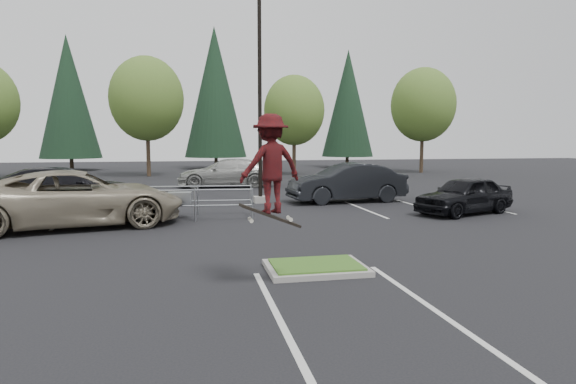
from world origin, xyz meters
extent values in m
plane|color=black|center=(0.00, 0.00, 0.00)|extent=(120.00, 120.00, 0.00)
cube|color=gray|center=(0.00, 0.00, 0.06)|extent=(2.20, 1.60, 0.12)
cube|color=#28591C|center=(0.00, 0.00, 0.13)|extent=(1.95, 1.35, 0.05)
cube|color=silver|center=(-4.50, 9.00, 0.00)|extent=(0.12, 5.20, 0.01)
cube|color=silver|center=(-7.20, 9.00, 0.00)|extent=(0.12, 5.20, 0.01)
cube|color=silver|center=(4.50, 9.00, 0.00)|extent=(0.12, 5.20, 0.01)
cube|color=silver|center=(7.20, 9.00, 0.00)|extent=(0.12, 5.20, 0.01)
cube|color=silver|center=(9.90, 9.00, 0.00)|extent=(0.12, 5.20, 0.01)
cube|color=silver|center=(-1.35, -3.00, 0.00)|extent=(0.12, 6.00, 0.01)
cube|color=silver|center=(1.35, -3.00, 0.00)|extent=(0.12, 6.00, 0.01)
cube|color=gray|center=(0.50, 12.00, 0.15)|extent=(0.60, 0.60, 0.30)
cylinder|color=black|center=(0.50, 12.00, 5.00)|extent=(0.18, 0.18, 10.00)
cylinder|color=#38281C|center=(-6.00, 30.50, 1.75)|extent=(0.32, 0.32, 3.50)
ellipsoid|color=#476C27|center=(-6.00, 30.50, 6.26)|extent=(5.89, 5.89, 6.77)
sphere|color=#476C27|center=(-5.40, 30.20, 5.52)|extent=(3.68, 3.68, 3.68)
sphere|color=#476C27|center=(-6.50, 30.90, 5.70)|extent=(4.05, 4.05, 4.05)
cylinder|color=#38281C|center=(6.00, 29.80, 1.52)|extent=(0.32, 0.32, 3.04)
ellipsoid|color=#476C27|center=(6.00, 29.80, 5.44)|extent=(5.12, 5.12, 5.89)
sphere|color=#476C27|center=(6.60, 29.50, 4.80)|extent=(3.20, 3.20, 3.20)
sphere|color=#476C27|center=(5.50, 30.20, 4.96)|extent=(3.52, 3.52, 3.52)
cylinder|color=#38281C|center=(18.00, 30.30, 1.71)|extent=(0.32, 0.32, 3.42)
ellipsoid|color=#476C27|center=(18.00, 30.30, 6.12)|extent=(5.76, 5.76, 6.62)
sphere|color=#476C27|center=(18.60, 30.00, 5.40)|extent=(3.60, 3.60, 3.60)
sphere|color=#476C27|center=(17.50, 30.70, 5.58)|extent=(3.96, 3.96, 3.96)
cylinder|color=#38281C|center=(-14.00, 40.00, 0.60)|extent=(0.36, 0.36, 1.20)
cone|color=black|center=(-14.00, 40.00, 7.10)|extent=(5.72, 5.72, 11.80)
cylinder|color=#38281C|center=(0.00, 40.50, 0.60)|extent=(0.36, 0.36, 1.20)
cone|color=black|center=(0.00, 40.50, 7.85)|extent=(6.38, 6.38, 13.30)
cylinder|color=#38281C|center=(14.00, 39.50, 0.60)|extent=(0.36, 0.36, 1.20)
cone|color=black|center=(14.00, 39.50, 6.85)|extent=(5.50, 5.50, 11.30)
cylinder|color=#92959A|center=(-4.62, 7.46, 0.59)|extent=(0.06, 0.06, 1.19)
cylinder|color=#92959A|center=(-4.49, 8.90, 0.59)|extent=(0.06, 0.06, 1.19)
cylinder|color=#92959A|center=(-2.56, 7.28, 0.59)|extent=(0.06, 0.06, 1.19)
cylinder|color=#92959A|center=(-2.44, 8.72, 0.59)|extent=(0.06, 0.06, 1.19)
cylinder|color=#92959A|center=(-0.51, 7.10, 0.59)|extent=(0.06, 0.06, 1.19)
cylinder|color=#92959A|center=(-0.38, 8.54, 0.59)|extent=(0.06, 0.06, 1.19)
cylinder|color=#92959A|center=(-2.56, 7.28, 0.57)|extent=(4.11, 0.41, 0.05)
cylinder|color=#92959A|center=(-2.56, 7.28, 1.13)|extent=(4.11, 0.41, 0.05)
cylinder|color=#92959A|center=(-2.44, 8.72, 0.57)|extent=(4.11, 0.41, 0.05)
cylinder|color=#92959A|center=(-2.44, 8.72, 1.13)|extent=(4.11, 0.41, 0.05)
cube|color=#92959A|center=(-3.12, 8.05, 0.74)|extent=(0.92, 0.61, 0.49)
cube|color=black|center=(-1.20, -1.00, 1.44)|extent=(1.22, 0.46, 0.51)
cylinder|color=beige|center=(-1.59, -1.13, 1.37)|extent=(0.08, 0.05, 0.08)
cylinder|color=beige|center=(-1.59, -0.87, 1.37)|extent=(0.08, 0.05, 0.08)
cylinder|color=beige|center=(-0.81, -1.13, 1.37)|extent=(0.08, 0.05, 0.08)
cylinder|color=beige|center=(-0.81, -0.87, 1.37)|extent=(0.08, 0.05, 0.08)
imported|color=maroon|center=(-1.20, -1.00, 2.45)|extent=(1.40, 1.03, 1.93)
imported|color=gray|center=(-6.50, 7.00, 0.96)|extent=(7.41, 4.51, 1.92)
imported|color=black|center=(-8.00, 11.50, 0.89)|extent=(6.44, 3.32, 1.79)
imported|color=black|center=(4.57, 11.50, 0.91)|extent=(5.70, 2.42, 1.83)
imported|color=black|center=(8.00, 7.00, 0.75)|extent=(4.72, 3.16, 1.49)
imported|color=#A7A8A3|center=(-0.45, 20.22, 0.88)|extent=(6.22, 2.87, 1.76)
camera|label=1|loc=(-2.73, -10.20, 2.90)|focal=30.00mm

